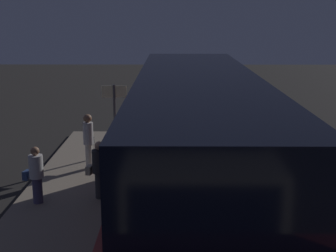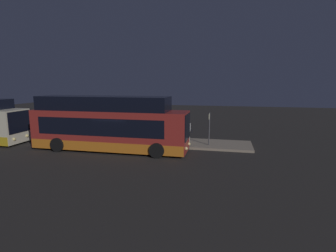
% 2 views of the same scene
% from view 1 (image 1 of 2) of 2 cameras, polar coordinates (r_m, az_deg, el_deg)
% --- Properties ---
extents(ground, '(80.00, 80.00, 0.00)m').
position_cam_1_polar(ground, '(11.14, 3.65, -14.24)').
color(ground, '#2B2826').
extents(platform, '(20.00, 3.30, 0.18)m').
position_cam_1_polar(platform, '(11.39, -13.39, -13.44)').
color(platform, gray).
rests_on(platform, ground).
extents(bus_lead, '(11.80, 2.77, 4.05)m').
position_cam_1_polar(bus_lead, '(9.81, 3.35, -6.62)').
color(bus_lead, maroon).
rests_on(bus_lead, ground).
extents(passenger_boarding, '(0.46, 0.61, 1.58)m').
position_cam_1_polar(passenger_boarding, '(13.10, -15.81, -5.55)').
color(passenger_boarding, '#4C476B').
rests_on(passenger_boarding, platform).
extents(passenger_waiting, '(0.49, 0.64, 1.63)m').
position_cam_1_polar(passenger_waiting, '(13.08, -8.38, -5.10)').
color(passenger_waiting, '#2D2D33').
rests_on(passenger_waiting, platform).
extents(passenger_with_bags, '(0.50, 0.33, 1.85)m').
position_cam_1_polar(passenger_with_bags, '(15.56, -9.67, -1.51)').
color(passenger_with_bags, silver).
rests_on(passenger_with_bags, platform).
extents(suitcase, '(0.39, 0.25, 0.95)m').
position_cam_1_polar(suitcase, '(13.70, -7.58, -6.45)').
color(suitcase, maroon).
rests_on(suitcase, platform).
extents(sign_post, '(0.10, 0.90, 2.57)m').
position_cam_1_polar(sign_post, '(16.95, -6.52, 2.02)').
color(sign_post, '#4C4C51').
rests_on(sign_post, platform).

